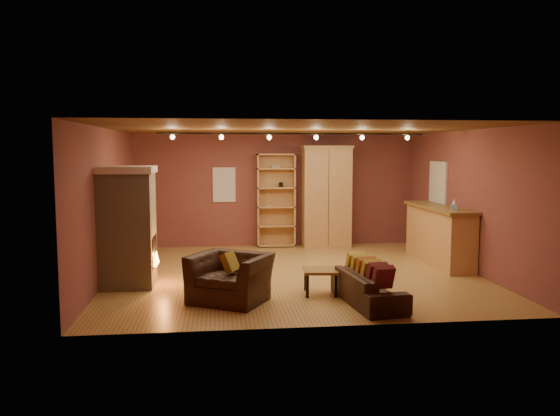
{
  "coord_description": "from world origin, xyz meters",
  "views": [
    {
      "loc": [
        -1.47,
        -10.36,
        2.39
      ],
      "look_at": [
        -0.25,
        0.2,
        1.27
      ],
      "focal_mm": 35.0,
      "sensor_mm": 36.0,
      "label": 1
    }
  ],
  "objects": [
    {
      "name": "armoire",
      "position": [
        1.22,
        2.93,
        1.26
      ],
      "size": [
        1.23,
        0.7,
        2.51
      ],
      "color": "tan",
      "rests_on": "floor"
    },
    {
      "name": "bar_counter",
      "position": [
        3.2,
        0.62,
        0.62
      ],
      "size": [
        0.68,
        2.56,
        1.23
      ],
      "color": "tan",
      "rests_on": "floor"
    },
    {
      "name": "right_window",
      "position": [
        3.47,
        1.4,
        1.65
      ],
      "size": [
        0.05,
        0.9,
        1.0
      ],
      "primitive_type": "cube",
      "color": "silver",
      "rests_on": "right_wall"
    },
    {
      "name": "track_rail",
      "position": [
        0.0,
        0.2,
        2.69
      ],
      "size": [
        5.2,
        0.09,
        0.13
      ],
      "color": "black",
      "rests_on": "ceiling"
    },
    {
      "name": "tissue_box",
      "position": [
        3.15,
        -0.18,
        1.32
      ],
      "size": [
        0.15,
        0.15,
        0.22
      ],
      "rotation": [
        0.0,
        0.0,
        -0.39
      ],
      "color": "#88B6DB",
      "rests_on": "bar_counter"
    },
    {
      "name": "ceiling",
      "position": [
        0.0,
        0.0,
        2.8
      ],
      "size": [
        7.0,
        7.0,
        0.0
      ],
      "primitive_type": "plane",
      "rotation": [
        3.14,
        0.0,
        0.0
      ],
      "color": "brown",
      "rests_on": "back_wall"
    },
    {
      "name": "fireplace",
      "position": [
        -3.04,
        -0.6,
        1.06
      ],
      "size": [
        1.01,
        0.98,
        2.12
      ],
      "color": "tan",
      "rests_on": "floor"
    },
    {
      "name": "armchair",
      "position": [
        -1.28,
        -1.83,
        0.51
      ],
      "size": [
        1.38,
        1.22,
        1.01
      ],
      "rotation": [
        0.0,
        0.0,
        -0.51
      ],
      "color": "black",
      "rests_on": "floor"
    },
    {
      "name": "right_wall",
      "position": [
        3.5,
        0.0,
        1.4
      ],
      "size": [
        0.02,
        6.5,
        2.8
      ],
      "primitive_type": "cube",
      "color": "brown",
      "rests_on": "floor"
    },
    {
      "name": "loveseat",
      "position": [
        0.86,
        -2.21,
        0.36
      ],
      "size": [
        0.7,
        1.75,
        0.73
      ],
      "rotation": [
        0.0,
        0.0,
        1.69
      ],
      "color": "black",
      "rests_on": "floor"
    },
    {
      "name": "coffee_table",
      "position": [
        0.23,
        -1.55,
        0.36
      ],
      "size": [
        0.61,
        0.61,
        0.42
      ],
      "rotation": [
        0.0,
        0.0,
        -0.1
      ],
      "color": "olive",
      "rests_on": "floor"
    },
    {
      "name": "floor",
      "position": [
        0.0,
        0.0,
        0.0
      ],
      "size": [
        7.0,
        7.0,
        0.0
      ],
      "primitive_type": "plane",
      "color": "olive",
      "rests_on": "ground"
    },
    {
      "name": "bookcase",
      "position": [
        -0.02,
        3.13,
        1.18
      ],
      "size": [
        0.95,
        0.37,
        2.32
      ],
      "color": "tan",
      "rests_on": "floor"
    },
    {
      "name": "left_wall",
      "position": [
        -3.5,
        0.0,
        1.4
      ],
      "size": [
        0.02,
        6.5,
        2.8
      ],
      "primitive_type": "cube",
      "color": "brown",
      "rests_on": "floor"
    },
    {
      "name": "back_window",
      "position": [
        -1.3,
        3.23,
        1.55
      ],
      "size": [
        0.56,
        0.04,
        0.86
      ],
      "primitive_type": "cube",
      "color": "silver",
      "rests_on": "back_wall"
    },
    {
      "name": "back_wall",
      "position": [
        0.0,
        3.25,
        1.4
      ],
      "size": [
        7.0,
        0.02,
        2.8
      ],
      "primitive_type": "cube",
      "color": "brown",
      "rests_on": "floor"
    }
  ]
}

